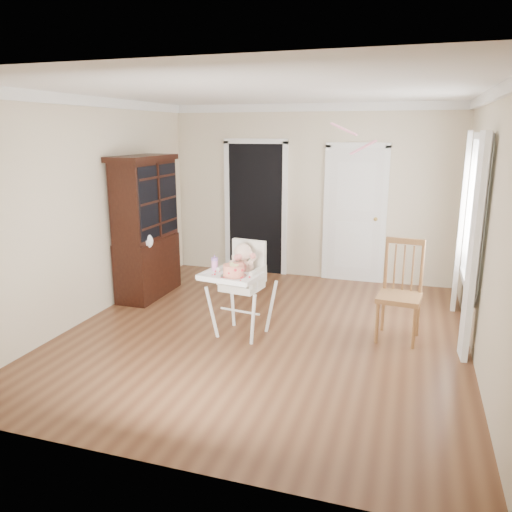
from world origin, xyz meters
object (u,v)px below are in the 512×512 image
(high_chair, at_px, (242,278))
(cake, at_px, (233,271))
(china_cabinet, at_px, (146,227))
(sippy_cup, at_px, (215,264))
(dining_chair, at_px, (400,294))

(high_chair, height_order, cake, high_chair)
(china_cabinet, bearing_deg, sippy_cup, -36.03)
(china_cabinet, relative_size, dining_chair, 1.75)
(high_chair, bearing_deg, sippy_cup, -154.29)
(high_chair, relative_size, china_cabinet, 0.56)
(high_chair, xyz_separation_m, dining_chair, (1.72, 0.45, -0.16))
(china_cabinet, bearing_deg, dining_chair, -8.65)
(china_cabinet, distance_m, dining_chair, 3.54)
(cake, bearing_deg, china_cabinet, 144.81)
(sippy_cup, bearing_deg, china_cabinet, 143.97)
(high_chair, xyz_separation_m, cake, (-0.00, -0.26, 0.15))
(cake, relative_size, dining_chair, 0.26)
(dining_chair, bearing_deg, cake, -152.08)
(sippy_cup, xyz_separation_m, dining_chair, (2.01, 0.53, -0.32))
(sippy_cup, distance_m, dining_chair, 2.10)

